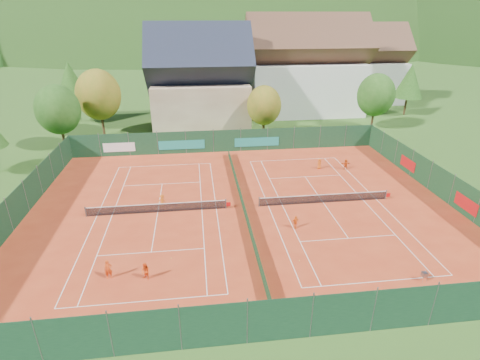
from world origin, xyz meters
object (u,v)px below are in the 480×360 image
ball_hopper (425,274)px  player_left_mid (146,272)px  hotel_block_b (361,69)px  player_right_near (295,222)px  player_left_near (108,269)px  player_left_far (162,201)px  chalet (200,84)px  hotel_block_a (305,72)px  player_right_far_b (346,164)px  player_right_far_a (319,164)px

ball_hopper → player_left_mid: size_ratio=0.60×
hotel_block_b → player_right_near: bearing=-118.3°
hotel_block_b → player_left_near: hotel_block_b is taller
ball_hopper → player_left_far: player_left_far is taller
chalet → hotel_block_a: 19.94m
hotel_block_b → player_right_far_b: bearing=-114.8°
player_right_far_b → hotel_block_a: bearing=-91.9°
hotel_block_a → player_left_mid: (-24.03, -45.67, -6.72)m
player_left_near → chalet: bearing=59.9°
player_left_far → hotel_block_a: bearing=-113.7°
hotel_block_b → player_left_near: bearing=-127.4°
hotel_block_b → player_left_mid: 66.05m
ball_hopper → hotel_block_a: bearing=84.2°
player_left_mid → player_right_far_b: (21.42, 17.72, -0.03)m
hotel_block_a → player_right_near: 42.55m
player_right_far_a → player_right_far_b: bearing=145.9°
player_left_mid → hotel_block_b: bearing=89.2°
player_left_near → player_right_far_a: (20.95, 17.80, -0.10)m
hotel_block_a → ball_hopper: size_ratio=27.00×
hotel_block_a → player_left_mid: size_ratio=16.23×
chalet → player_right_far_b: chalet is taller
hotel_block_b → chalet: bearing=-157.0°
hotel_block_a → player_right_near: bearing=-106.6°
player_left_mid → player_right_far_b: player_left_mid is taller
player_left_mid → player_left_far: player_left_mid is taller
hotel_block_a → player_right_far_b: bearing=-95.3°
ball_hopper → player_right_far_a: player_right_far_a is taller
player_left_far → player_right_far_a: (17.92, 7.50, -0.01)m
player_right_near → hotel_block_a: bearing=57.1°
hotel_block_a → player_left_mid: bearing=-117.8°
hotel_block_b → player_right_far_a: hotel_block_b is taller
hotel_block_b → player_right_far_a: 40.93m
hotel_block_a → hotel_block_b: hotel_block_a is taller
hotel_block_a → player_left_mid: hotel_block_a is taller
ball_hopper → player_left_near: size_ratio=0.54×
player_left_mid → player_right_far_b: 27.81m
chalet → player_right_far_a: bearing=-58.1°
player_right_far_a → player_right_near: bearing=39.9°
ball_hopper → player_left_mid: 19.28m
chalet → hotel_block_a: bearing=17.5°
player_left_near → player_right_far_a: player_left_near is taller
chalet → player_left_near: chalet is taller
player_right_near → player_right_far_a: size_ratio=0.94×
player_left_far → player_left_mid: bearing=98.0°
chalet → hotel_block_a: size_ratio=0.75×
player_left_mid → player_left_near: bearing=-155.7°
chalet → player_left_near: (-7.62, -39.20, -5.89)m
chalet → player_right_near: 35.50m
ball_hopper → player_left_mid: bearing=172.5°
player_left_far → player_right_far_a: player_left_far is taller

